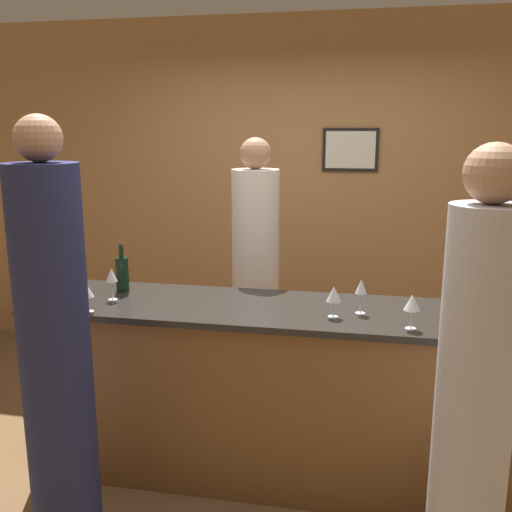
{
  "coord_description": "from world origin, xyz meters",
  "views": [
    {
      "loc": [
        0.5,
        -2.86,
        1.91
      ],
      "look_at": [
        -0.08,
        0.1,
        1.24
      ],
      "focal_mm": 40.0,
      "sensor_mm": 36.0,
      "label": 1
    }
  ],
  "objects_px": {
    "bartender": "(255,289)",
    "wine_bottle_0": "(122,273)",
    "guest_1": "(474,401)",
    "guest_0": "(56,361)"
  },
  "relations": [
    {
      "from": "bartender",
      "to": "wine_bottle_0",
      "type": "xyz_separation_m",
      "value": [
        -0.68,
        -0.58,
        0.22
      ]
    },
    {
      "from": "bartender",
      "to": "guest_1",
      "type": "height_order",
      "value": "guest_1"
    },
    {
      "from": "guest_0",
      "to": "wine_bottle_0",
      "type": "distance_m",
      "value": 0.91
    },
    {
      "from": "bartender",
      "to": "wine_bottle_0",
      "type": "distance_m",
      "value": 0.91
    },
    {
      "from": "guest_0",
      "to": "bartender",
      "type": "bearing_deg",
      "value": 68.1
    },
    {
      "from": "guest_0",
      "to": "guest_1",
      "type": "bearing_deg",
      "value": 1.36
    },
    {
      "from": "bartender",
      "to": "guest_0",
      "type": "xyz_separation_m",
      "value": [
        -0.59,
        -1.47,
        0.05
      ]
    },
    {
      "from": "guest_1",
      "to": "wine_bottle_0",
      "type": "relative_size",
      "value": 6.69
    },
    {
      "from": "guest_0",
      "to": "wine_bottle_0",
      "type": "relative_size",
      "value": 7.06
    },
    {
      "from": "wine_bottle_0",
      "to": "bartender",
      "type": "bearing_deg",
      "value": 40.43
    }
  ]
}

